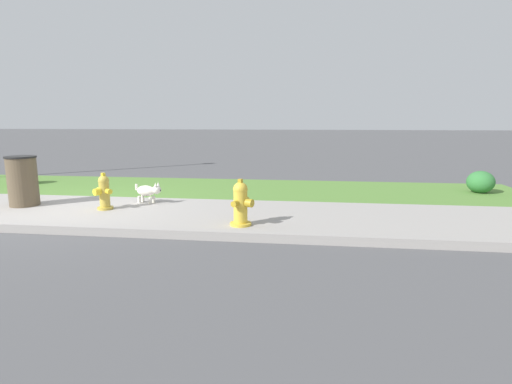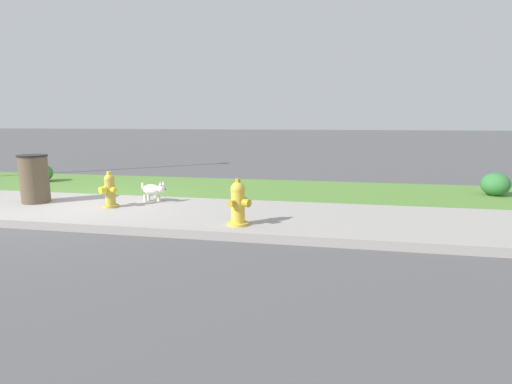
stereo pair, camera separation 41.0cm
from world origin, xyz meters
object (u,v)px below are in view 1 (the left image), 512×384
at_px(fire_hydrant_mid_block, 241,204).
at_px(shrub_bush_far_verge, 481,182).
at_px(small_white_dog, 148,191).
at_px(shrub_bush_mid_verge, 24,175).
at_px(fire_hydrant_near_corner, 104,192).
at_px(trash_bin, 23,181).

distance_m(fire_hydrant_mid_block, shrub_bush_far_verge, 5.70).
xyz_separation_m(fire_hydrant_mid_block, shrub_bush_far_verge, (4.62, 3.34, -0.10)).
height_order(small_white_dog, shrub_bush_mid_verge, shrub_bush_mid_verge).
height_order(fire_hydrant_near_corner, shrub_bush_mid_verge, fire_hydrant_near_corner).
distance_m(fire_hydrant_near_corner, shrub_bush_far_verge, 7.60).
xyz_separation_m(fire_hydrant_near_corner, fire_hydrant_mid_block, (2.52, -0.75, 0.03)).
xyz_separation_m(small_white_dog, trash_bin, (-2.15, -0.49, 0.22)).
bearing_deg(small_white_dog, fire_hydrant_mid_block, -22.21).
xyz_separation_m(fire_hydrant_near_corner, shrub_bush_far_verge, (7.14, 2.58, -0.07)).
bearing_deg(shrub_bush_far_verge, fire_hydrant_near_corner, -160.12).
bearing_deg(small_white_dog, shrub_bush_mid_verge, 167.00).
distance_m(small_white_dog, shrub_bush_mid_verge, 4.32).
bearing_deg(fire_hydrant_near_corner, trash_bin, 25.24).
relative_size(fire_hydrant_near_corner, shrub_bush_far_verge, 1.16).
distance_m(fire_hydrant_near_corner, small_white_dog, 0.81).
relative_size(fire_hydrant_mid_block, small_white_dog, 1.29).
relative_size(small_white_dog, shrub_bush_mid_verge, 1.03).
xyz_separation_m(trash_bin, shrub_bush_mid_verge, (-1.76, 2.33, -0.23)).
bearing_deg(shrub_bush_mid_verge, trash_bin, -52.89).
bearing_deg(shrub_bush_mid_verge, fire_hydrant_near_corner, -36.00).
bearing_deg(shrub_bush_mid_verge, small_white_dog, -25.24).
bearing_deg(trash_bin, fire_hydrant_near_corner, -3.97).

